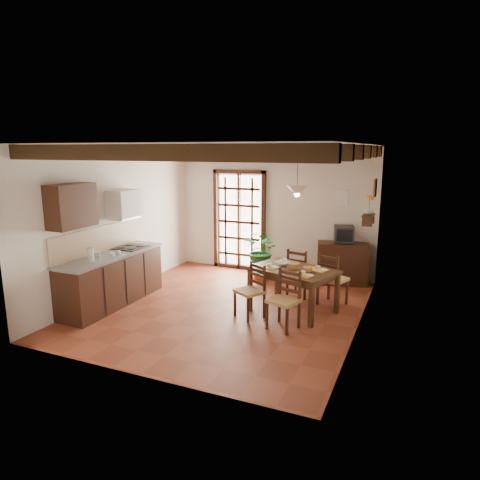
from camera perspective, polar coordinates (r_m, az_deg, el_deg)
The scene contains 25 objects.
ground_plane at distance 7.60m, azimuth -1.91°, elevation -9.03°, with size 5.00×5.00×0.00m, color brown.
room_shell at distance 7.16m, azimuth -2.01°, elevation 4.68°, with size 4.52×5.02×2.81m.
ceiling_beams at distance 7.10m, azimuth -2.06°, elevation 11.69°, with size 4.50×4.34×0.20m.
french_door at distance 9.78m, azimuth -0.10°, elevation 2.87°, with size 1.26×0.11×2.32m.
kitchen_counter at distance 7.99m, azimuth -16.67°, elevation -4.91°, with size 0.64×2.25×1.38m.
upper_cabinet at distance 7.28m, azimuth -21.56°, elevation 4.24°, with size 0.35×0.80×0.70m, color #321A0F.
range_hood at distance 8.21m, azimuth -15.25°, elevation 4.63°, with size 0.38×0.60×0.54m.
counter_items at distance 7.93m, azimuth -16.46°, elevation -1.38°, with size 0.50×1.43×0.25m.
dining_table at distance 7.33m, azimuth 7.10°, elevation -4.50°, with size 1.61×1.31×0.75m.
chair_near_left at distance 7.13m, azimuth 1.36°, elevation -8.08°, with size 0.56×0.55×0.90m.
chair_near_right at distance 6.72m, azimuth 5.83°, elevation -9.37°, with size 0.52×0.50×0.92m.
chair_far_left at distance 8.18m, azimuth 8.00°, elevation -5.46°, with size 0.50×0.48×0.92m.
chair_far_right at distance 7.83m, azimuth 12.17°, elevation -6.35°, with size 0.56×0.55×0.96m.
table_setting at distance 7.30m, azimuth 7.12°, elevation -3.56°, with size 1.01×0.67×0.09m.
table_bowl at distance 7.48m, azimuth 5.81°, elevation -3.16°, with size 0.22×0.22×0.05m, color white.
sideboard at distance 9.05m, azimuth 13.48°, elevation -3.03°, with size 1.01×0.46×0.86m, color #321A0F.
crt_tv at distance 8.91m, azimuth 13.67°, elevation 0.81°, with size 0.46×0.44×0.33m.
fuse_box at distance 9.08m, azimuth 13.49°, elevation 5.49°, with size 0.25×0.03×0.32m, color white.
plant_pot at distance 9.25m, azimuth 2.94°, elevation -4.45°, with size 0.39×0.39×0.24m, color maroon.
potted_plant at distance 9.13m, azimuth 2.97°, elevation -1.68°, with size 2.02×1.73×2.25m, color #144C19.
wall_shelf at distance 8.16m, azimuth 16.75°, elevation 2.91°, with size 0.20×0.42×0.20m.
shelf_vase at distance 8.14m, azimuth 16.81°, elevation 3.88°, with size 0.15×0.15×0.15m, color #B2BFB2.
shelf_flowers at distance 8.11m, azimuth 16.90°, elevation 5.33°, with size 0.14×0.14×0.36m.
framed_picture at distance 8.09m, azimuth 17.57°, elevation 6.64°, with size 0.03×0.32×0.32m.
pendant_lamp at distance 7.16m, azimuth 7.62°, elevation 6.69°, with size 0.36×0.36×0.84m.
Camera 1 is at (3.04, -6.42, 2.73)m, focal length 32.00 mm.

